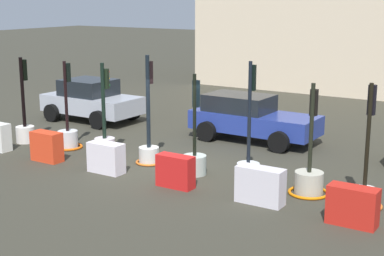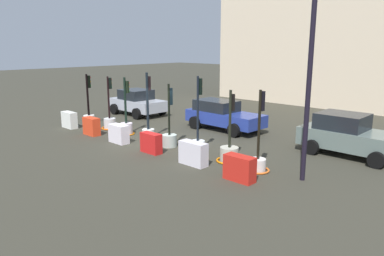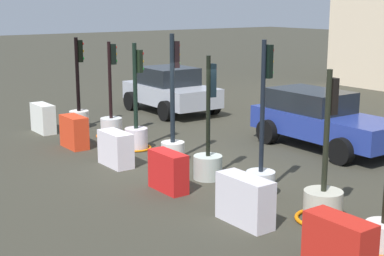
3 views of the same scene
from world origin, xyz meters
name	(u,v)px [view 3 (image 3 of 3)]	position (x,y,z in m)	size (l,w,h in m)	color
ground_plane	(189,168)	(0.00, 0.00, 0.00)	(120.00, 120.00, 0.00)	#36342A
traffic_light_0	(79,109)	(-5.80, -0.14, 0.62)	(0.62, 0.62, 2.88)	silver
traffic_light_1	(111,122)	(-4.04, 0.07, 0.45)	(0.93, 0.93, 2.83)	silver
traffic_light_2	(136,130)	(-2.35, -0.06, 0.52)	(0.83, 0.83, 2.89)	silver
traffic_light_3	(173,139)	(-0.77, 0.07, 0.57)	(0.80, 0.80, 3.20)	silver
traffic_light_4	(208,157)	(0.95, -0.13, 0.52)	(0.66, 0.66, 2.80)	#AAB6AC
traffic_light_5	(261,167)	(2.53, 0.03, 0.61)	(0.60, 0.60, 3.22)	silver
traffic_light_6	(323,199)	(4.23, 0.00, 0.41)	(1.02, 1.02, 2.80)	#B8B4A2
construction_barrier_0	(43,118)	(-5.82, -1.34, 0.44)	(1.04, 0.43, 0.89)	white
construction_barrier_1	(74,132)	(-3.49, -1.38, 0.44)	(0.97, 0.45, 0.89)	red
construction_barrier_2	(116,149)	(-1.22, -1.32, 0.43)	(1.04, 0.47, 0.85)	silver
construction_barrier_3	(168,171)	(1.12, -1.34, 0.42)	(1.00, 0.40, 0.85)	red
construction_barrier_4	(245,200)	(3.50, -1.26, 0.44)	(1.16, 0.45, 0.89)	silver
construction_barrier_5	(339,245)	(5.76, -1.41, 0.43)	(1.07, 0.46, 0.86)	red
car_blue_estate	(322,119)	(0.50, 4.16, 0.80)	(4.36, 2.14, 1.55)	navy
car_silver_hatchback	(170,90)	(-6.30, 3.71, 0.82)	(3.95, 2.31, 1.64)	#ACB1BD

